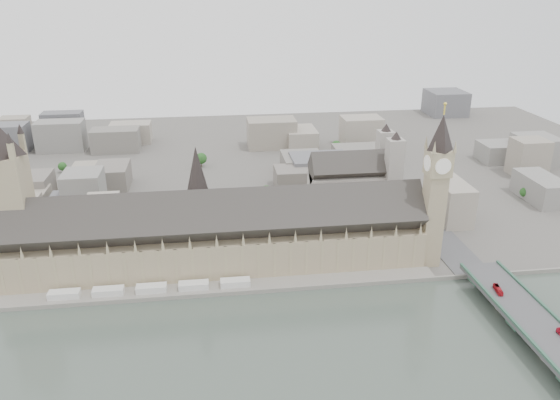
{
  "coord_description": "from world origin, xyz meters",
  "views": [
    {
      "loc": [
        -1.46,
        -295.77,
        174.97
      ],
      "look_at": [
        44.37,
        44.73,
        35.45
      ],
      "focal_mm": 35.0,
      "sensor_mm": 36.0,
      "label": 1
    }
  ],
  "objects": [
    {
      "name": "ground",
      "position": [
        0.0,
        0.0,
        0.0
      ],
      "size": [
        900.0,
        900.0,
        0.0
      ],
      "primitive_type": "plane",
      "color": "#595651",
      "rests_on": "ground"
    },
    {
      "name": "embankment_wall",
      "position": [
        0.0,
        -15.0,
        1.5
      ],
      "size": [
        600.0,
        1.5,
        3.0
      ],
      "primitive_type": "cube",
      "color": "gray",
      "rests_on": "ground"
    },
    {
      "name": "river_terrace",
      "position": [
        0.0,
        -7.5,
        1.0
      ],
      "size": [
        270.0,
        15.0,
        2.0
      ],
      "primitive_type": "cube",
      "color": "gray",
      "rests_on": "ground"
    },
    {
      "name": "terrace_tents",
      "position": [
        -40.0,
        -7.0,
        4.0
      ],
      "size": [
        118.0,
        7.0,
        4.0
      ],
      "color": "silver",
      "rests_on": "river_terrace"
    },
    {
      "name": "palace_of_westminster",
      "position": [
        0.0,
        19.7,
        22.71
      ],
      "size": [
        265.0,
        40.73,
        55.44
      ],
      "color": "tan",
      "rests_on": "ground"
    },
    {
      "name": "elizabeth_tower",
      "position": [
        138.0,
        8.0,
        58.09
      ],
      "size": [
        17.0,
        17.0,
        107.5
      ],
      "color": "tan",
      "rests_on": "ground"
    },
    {
      "name": "victoria_tower",
      "position": [
        -122.0,
        26.0,
        55.2
      ],
      "size": [
        30.0,
        30.0,
        100.0
      ],
      "color": "tan",
      "rests_on": "ground"
    },
    {
      "name": "central_tower",
      "position": [
        -10.0,
        26.0,
        57.92
      ],
      "size": [
        13.0,
        13.0,
        48.0
      ],
      "color": "#9C8F6B",
      "rests_on": "ground"
    },
    {
      "name": "westminster_bridge",
      "position": [
        162.0,
        -87.5,
        5.12
      ],
      "size": [
        25.0,
        325.0,
        10.25
      ],
      "primitive_type": "cube",
      "color": "#474749",
      "rests_on": "ground"
    },
    {
      "name": "westminster_abbey",
      "position": [
        110.92,
        95.0,
        25.08
      ],
      "size": [
        68.0,
        36.0,
        64.0
      ],
      "color": "#A39C93",
      "rests_on": "ground"
    },
    {
      "name": "city_skyline_inland",
      "position": [
        0.0,
        245.0,
        19.0
      ],
      "size": [
        720.0,
        360.0,
        38.0
      ],
      "primitive_type": null,
      "color": "gray",
      "rests_on": "ground"
    },
    {
      "name": "park_trees",
      "position": [
        -10.0,
        60.0,
        7.5
      ],
      "size": [
        110.0,
        30.0,
        15.0
      ],
      "primitive_type": null,
      "color": "#1E4819",
      "rests_on": "ground"
    },
    {
      "name": "red_bus_north",
      "position": [
        156.73,
        -47.64,
        11.73
      ],
      "size": [
        4.17,
        10.92,
        2.97
      ],
      "primitive_type": "imported",
      "rotation": [
        0.0,
        0.0,
        -0.16
      ],
      "color": "red",
      "rests_on": "westminster_bridge"
    },
    {
      "name": "car_approach",
      "position": [
        166.3,
        54.67,
        10.95
      ],
      "size": [
        3.05,
        5.17,
        1.41
      ],
      "primitive_type": "imported",
      "rotation": [
        0.0,
        0.0,
        -0.23
      ],
      "color": "gray",
      "rests_on": "westminster_bridge"
    }
  ]
}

